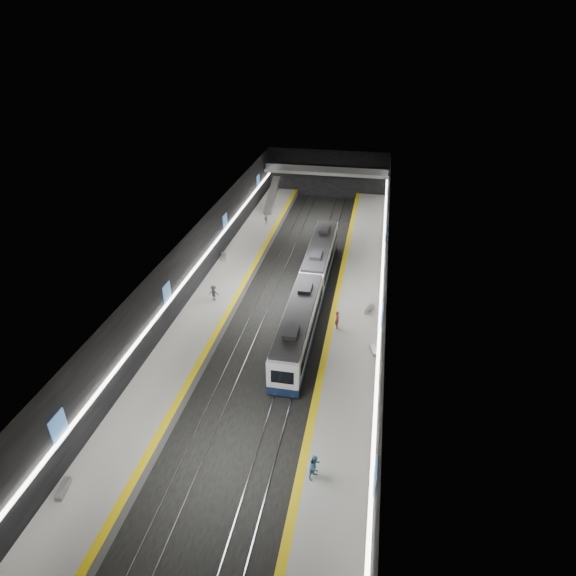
% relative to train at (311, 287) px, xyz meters
% --- Properties ---
extents(ground, '(70.00, 70.00, 0.00)m').
position_rel_train_xyz_m(ground, '(-2.50, -0.00, -2.20)').
color(ground, black).
rests_on(ground, ground).
extents(ceiling, '(20.00, 70.00, 0.04)m').
position_rel_train_xyz_m(ceiling, '(-2.50, -0.00, 5.80)').
color(ceiling, beige).
rests_on(ceiling, wall_left).
extents(wall_left, '(0.04, 70.00, 8.00)m').
position_rel_train_xyz_m(wall_left, '(-12.50, -0.00, 1.80)').
color(wall_left, black).
rests_on(wall_left, ground).
extents(wall_right, '(0.04, 70.00, 8.00)m').
position_rel_train_xyz_m(wall_right, '(7.50, -0.00, 1.80)').
color(wall_right, black).
rests_on(wall_right, ground).
extents(wall_back, '(20.00, 0.04, 8.00)m').
position_rel_train_xyz_m(wall_back, '(-2.50, 35.00, 1.80)').
color(wall_back, black).
rests_on(wall_back, ground).
extents(platform_left, '(5.00, 70.00, 1.00)m').
position_rel_train_xyz_m(platform_left, '(-10.00, -0.00, -1.70)').
color(platform_left, slate).
rests_on(platform_left, ground).
extents(tile_surface_left, '(5.00, 70.00, 0.02)m').
position_rel_train_xyz_m(tile_surface_left, '(-10.00, -0.00, -1.19)').
color(tile_surface_left, '#9E9E99').
rests_on(tile_surface_left, platform_left).
extents(tactile_strip_left, '(0.60, 70.00, 0.02)m').
position_rel_train_xyz_m(tactile_strip_left, '(-7.80, -0.00, -1.18)').
color(tactile_strip_left, yellow).
rests_on(tactile_strip_left, platform_left).
extents(platform_right, '(5.00, 70.00, 1.00)m').
position_rel_train_xyz_m(platform_right, '(5.00, -0.00, -1.70)').
color(platform_right, slate).
rests_on(platform_right, ground).
extents(tile_surface_right, '(5.00, 70.00, 0.02)m').
position_rel_train_xyz_m(tile_surface_right, '(5.00, -0.00, -1.19)').
color(tile_surface_right, '#9E9E99').
rests_on(tile_surface_right, platform_right).
extents(tactile_strip_right, '(0.60, 70.00, 0.02)m').
position_rel_train_xyz_m(tactile_strip_right, '(2.80, -0.00, -1.18)').
color(tactile_strip_right, yellow).
rests_on(tactile_strip_right, platform_right).
extents(rails, '(6.52, 70.00, 0.12)m').
position_rel_train_xyz_m(rails, '(-2.50, -0.00, -2.14)').
color(rails, gray).
rests_on(rails, ground).
extents(train, '(2.69, 30.05, 3.60)m').
position_rel_train_xyz_m(train, '(0.00, 0.00, 0.00)').
color(train, '#101E3D').
rests_on(train, ground).
extents(ad_posters, '(19.94, 53.50, 2.20)m').
position_rel_train_xyz_m(ad_posters, '(-2.50, 1.00, 2.30)').
color(ad_posters, '#4075C0').
rests_on(ad_posters, wall_left).
extents(cove_light_left, '(0.25, 68.60, 0.12)m').
position_rel_train_xyz_m(cove_light_left, '(-12.30, -0.00, 1.60)').
color(cove_light_left, white).
rests_on(cove_light_left, wall_left).
extents(cove_light_right, '(0.25, 68.60, 0.12)m').
position_rel_train_xyz_m(cove_light_right, '(7.30, -0.00, 1.60)').
color(cove_light_right, white).
rests_on(cove_light_right, wall_right).
extents(mezzanine_bridge, '(20.00, 3.00, 1.50)m').
position_rel_train_xyz_m(mezzanine_bridge, '(-2.50, 32.93, 2.84)').
color(mezzanine_bridge, gray).
rests_on(mezzanine_bridge, wall_left).
extents(escalator, '(1.20, 7.50, 3.92)m').
position_rel_train_xyz_m(escalator, '(-10.00, 26.00, 0.70)').
color(escalator, '#99999E').
rests_on(escalator, platform_left).
extents(bench_left_near, '(0.72, 1.65, 0.39)m').
position_rel_train_xyz_m(bench_left_near, '(-11.80, -26.84, -1.00)').
color(bench_left_near, '#99999E').
rests_on(bench_left_near, platform_left).
extents(bench_left_far, '(0.97, 1.75, 0.41)m').
position_rel_train_xyz_m(bench_left_far, '(-12.00, 7.20, -0.99)').
color(bench_left_far, '#99999E').
rests_on(bench_left_far, platform_left).
extents(bench_right_near, '(0.89, 1.68, 0.39)m').
position_rel_train_xyz_m(bench_right_near, '(7.00, -8.49, -1.00)').
color(bench_right_near, '#99999E').
rests_on(bench_right_near, platform_right).
extents(bench_right_far, '(0.90, 1.71, 0.40)m').
position_rel_train_xyz_m(bench_right_far, '(6.30, -1.69, -0.99)').
color(bench_right_far, '#99999E').
rests_on(bench_right_far, platform_right).
extents(passenger_right_a, '(0.56, 0.74, 1.83)m').
position_rel_train_xyz_m(passenger_right_a, '(3.39, -5.30, -0.28)').
color(passenger_right_a, '#BB5146').
rests_on(passenger_right_a, platform_right).
extents(passenger_right_b, '(1.09, 1.16, 1.89)m').
position_rel_train_xyz_m(passenger_right_b, '(3.74, -22.73, -0.25)').
color(passenger_right_b, teal).
rests_on(passenger_right_b, platform_right).
extents(passenger_left_a, '(0.75, 1.02, 1.61)m').
position_rel_train_xyz_m(passenger_left_a, '(-9.26, 18.87, -0.39)').
color(passenger_left_a, beige).
rests_on(passenger_left_a, platform_left).
extents(passenger_left_b, '(1.13, 0.67, 1.72)m').
position_rel_train_xyz_m(passenger_left_b, '(-9.87, -2.66, -0.34)').
color(passenger_left_b, '#39393F').
rests_on(passenger_left_b, platform_left).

